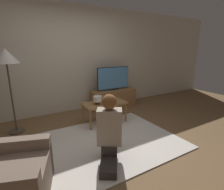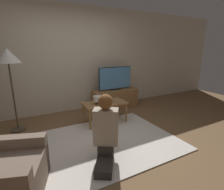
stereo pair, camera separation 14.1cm
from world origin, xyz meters
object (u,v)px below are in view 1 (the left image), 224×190
Objects in this scene: floor_lamp at (6,60)px; person_kneeling at (109,129)px; coffee_table at (105,105)px; table_lamp at (97,99)px; tv at (113,78)px.

person_kneeling is (1.11, -1.70, -0.88)m from floor_lamp.
coffee_table is 0.23m from table_lamp.
table_lamp is (0.40, 1.20, 0.06)m from person_kneeling.
floor_lamp is 1.62× the size of person_kneeling.
tv is 1.03× the size of coffee_table.
coffee_table is 0.58× the size of floor_lamp.
table_lamp is (1.51, -0.50, -0.81)m from floor_lamp.
person_kneeling reaches higher than table_lamp.
tv is 5.23× the size of table_lamp.
tv is 2.41m from person_kneeling.
coffee_table is 1.35m from person_kneeling.
table_lamp is at bearing -136.75° from tv.
floor_lamp reaches higher than coffee_table.
person_kneeling is 5.43× the size of table_lamp.
coffee_table is at bearing -16.20° from floor_lamp.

